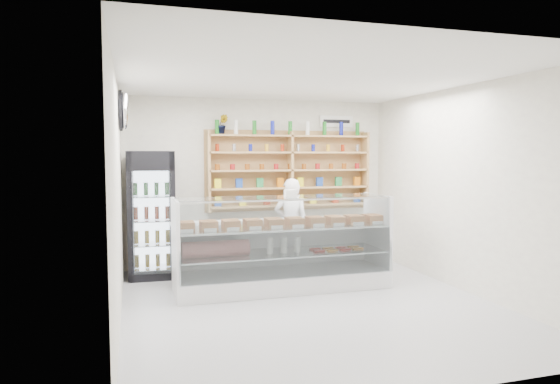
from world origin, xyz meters
name	(u,v)px	position (x,y,z in m)	size (l,w,h in m)	color
room	(309,193)	(0.00, 0.00, 1.40)	(5.00, 5.00, 5.00)	#A3A3A8
display_counter	(282,263)	(-0.11, 0.78, 0.36)	(2.97, 0.89, 1.29)	white
shop_worker	(291,224)	(0.35, 1.83, 0.74)	(0.54, 0.36, 1.49)	white
drinks_cooler	(152,214)	(-1.82, 1.99, 0.96)	(0.72, 0.70, 1.92)	black
wall_shelving	(290,170)	(0.50, 2.34, 1.59)	(2.84, 0.28, 1.33)	tan
potted_plant	(222,124)	(-0.66, 2.34, 2.36)	(0.18, 0.14, 0.32)	#1E6626
security_mirror	(125,110)	(-2.17, 1.20, 2.45)	(0.15, 0.50, 0.50)	silver
wall_sign	(336,121)	(1.40, 2.47, 2.45)	(0.62, 0.03, 0.20)	white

